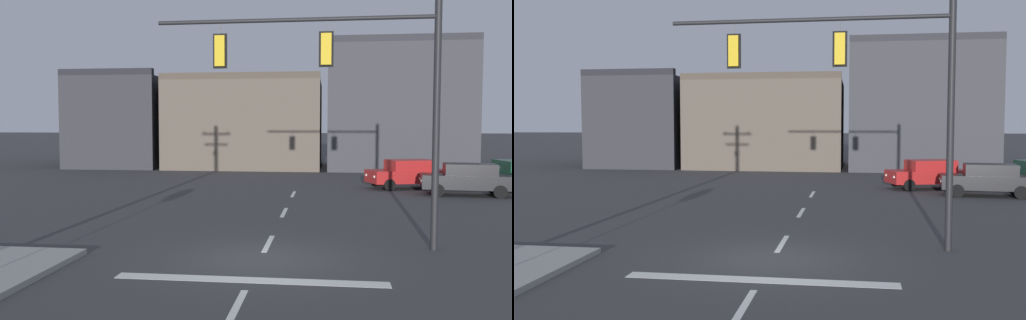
{
  "view_description": "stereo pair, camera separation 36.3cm",
  "coord_description": "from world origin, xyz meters",
  "views": [
    {
      "loc": [
        1.79,
        -14.66,
        3.62
      ],
      "look_at": [
        -0.41,
        2.22,
        2.52
      ],
      "focal_mm": 39.38,
      "sensor_mm": 36.0,
      "label": 1
    },
    {
      "loc": [
        2.15,
        -14.61,
        3.62
      ],
      "look_at": [
        -0.41,
        2.22,
        2.52
      ],
      "focal_mm": 39.38,
      "sensor_mm": 36.0,
      "label": 2
    }
  ],
  "objects": [
    {
      "name": "car_lot_farside",
      "position": [
        6.2,
        17.31,
        0.86
      ],
      "size": [
        4.74,
        3.07,
        1.61
      ],
      "color": "#A81E1E",
      "rests_on": "ground"
    },
    {
      "name": "car_lot_nearside",
      "position": [
        8.72,
        14.59,
        0.86
      ],
      "size": [
        4.58,
        2.24,
        1.61
      ],
      "color": "black",
      "rests_on": "ground"
    },
    {
      "name": "building_row",
      "position": [
        -2.82,
        32.85,
        4.12
      ],
      "size": [
        31.9,
        13.99,
        10.07
      ],
      "color": "#2D2D33",
      "rests_on": "ground"
    },
    {
      "name": "lane_centreline",
      "position": [
        0.0,
        2.0,
        0.0
      ],
      "size": [
        0.16,
        26.4,
        0.01
      ],
      "color": "silver",
      "rests_on": "ground"
    },
    {
      "name": "ground_plane",
      "position": [
        0.0,
        0.0,
        0.0
      ],
      "size": [
        400.0,
        400.0,
        0.0
      ],
      "primitive_type": "plane",
      "color": "#353538"
    },
    {
      "name": "stop_bar_paint",
      "position": [
        0.0,
        -2.0,
        0.0
      ],
      "size": [
        6.4,
        0.5,
        0.01
      ],
      "primitive_type": "cube",
      "color": "silver",
      "rests_on": "ground"
    },
    {
      "name": "signal_mast_near_side",
      "position": [
        2.47,
        1.81,
        4.91
      ],
      "size": [
        8.2,
        0.37,
        7.21
      ],
      "color": "black",
      "rests_on": "ground"
    }
  ]
}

